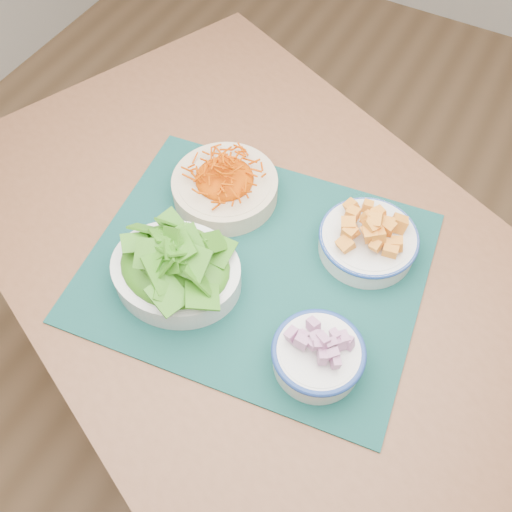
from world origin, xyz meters
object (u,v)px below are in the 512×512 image
at_px(table, 258,276).
at_px(lettuce_bowl, 175,265).
at_px(onion_bowl, 318,353).
at_px(placemat, 256,266).
at_px(squash_bowl, 369,236).
at_px(carrot_bowl, 225,182).

xyz_separation_m(table, lettuce_bowl, (-0.09, -0.13, 0.15)).
distance_m(lettuce_bowl, onion_bowl, 0.29).
xyz_separation_m(placemat, squash_bowl, (0.16, 0.13, 0.04)).
distance_m(carrot_bowl, lettuce_bowl, 0.21).
distance_m(placemat, squash_bowl, 0.21).
relative_size(table, squash_bowl, 6.71).
bearing_deg(lettuce_bowl, table, 45.02).
relative_size(squash_bowl, lettuce_bowl, 0.85).
height_order(table, carrot_bowl, carrot_bowl).
relative_size(table, placemat, 2.51).
height_order(table, squash_bowl, squash_bowl).
bearing_deg(table, lettuce_bowl, -100.87).
height_order(table, lettuce_bowl, lettuce_bowl).
xyz_separation_m(carrot_bowl, lettuce_bowl, (0.03, -0.21, 0.01)).
xyz_separation_m(lettuce_bowl, onion_bowl, (0.28, -0.02, -0.01)).
bearing_deg(lettuce_bowl, carrot_bowl, 86.77).
bearing_deg(table, placemat, -42.15).
xyz_separation_m(placemat, lettuce_bowl, (-0.11, -0.10, 0.05)).
bearing_deg(placemat, onion_bowl, -41.07).
xyz_separation_m(placemat, carrot_bowl, (-0.13, 0.12, 0.04)).
distance_m(placemat, carrot_bowl, 0.18).
bearing_deg(lettuce_bowl, placemat, 31.79).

